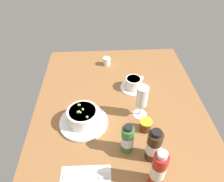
# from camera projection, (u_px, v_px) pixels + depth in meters

# --- Properties ---
(ground_plane) EXTENTS (1.10, 0.84, 0.03)m
(ground_plane) POSITION_uv_depth(u_px,v_px,m) (120.00, 110.00, 1.05)
(ground_plane) COLOR brown
(porridge_bowl) EXTENTS (0.22, 0.22, 0.09)m
(porridge_bowl) POSITION_uv_depth(u_px,v_px,m) (83.00, 117.00, 0.94)
(porridge_bowl) COLOR white
(porridge_bowl) RESTS_ON ground_plane
(cutlery_setting) EXTENTS (0.12, 0.19, 0.01)m
(cutlery_setting) POSITION_uv_depth(u_px,v_px,m) (87.00, 180.00, 0.76)
(cutlery_setting) COLOR white
(cutlery_setting) RESTS_ON ground_plane
(coffee_cup) EXTENTS (0.14, 0.14, 0.06)m
(coffee_cup) POSITION_uv_depth(u_px,v_px,m) (133.00, 84.00, 1.13)
(coffee_cup) COLOR white
(coffee_cup) RESTS_ON ground_plane
(creamer_jug) EXTENTS (0.04, 0.05, 0.05)m
(creamer_jug) POSITION_uv_depth(u_px,v_px,m) (107.00, 61.00, 1.30)
(creamer_jug) COLOR white
(creamer_jug) RESTS_ON ground_plane
(wine_glass) EXTENTS (0.07, 0.07, 0.17)m
(wine_glass) POSITION_uv_depth(u_px,v_px,m) (142.00, 98.00, 0.93)
(wine_glass) COLOR white
(wine_glass) RESTS_ON ground_plane
(jam_jar) EXTENTS (0.05, 0.05, 0.06)m
(jam_jar) POSITION_uv_depth(u_px,v_px,m) (146.00, 125.00, 0.92)
(jam_jar) COLOR #492912
(jam_jar) RESTS_ON ground_plane
(sauce_bottle_brown) EXTENTS (0.06, 0.06, 0.16)m
(sauce_bottle_brown) POSITION_uv_depth(u_px,v_px,m) (154.00, 146.00, 0.79)
(sauce_bottle_brown) COLOR #382314
(sauce_bottle_brown) RESTS_ON ground_plane
(sauce_bottle_green) EXTENTS (0.05, 0.05, 0.14)m
(sauce_bottle_green) POSITION_uv_depth(u_px,v_px,m) (127.00, 139.00, 0.82)
(sauce_bottle_green) COLOR #337233
(sauce_bottle_green) RESTS_ON ground_plane
(sauce_bottle_red) EXTENTS (0.05, 0.05, 0.18)m
(sauce_bottle_red) POSITION_uv_depth(u_px,v_px,m) (158.00, 170.00, 0.70)
(sauce_bottle_red) COLOR #B21E19
(sauce_bottle_red) RESTS_ON ground_plane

